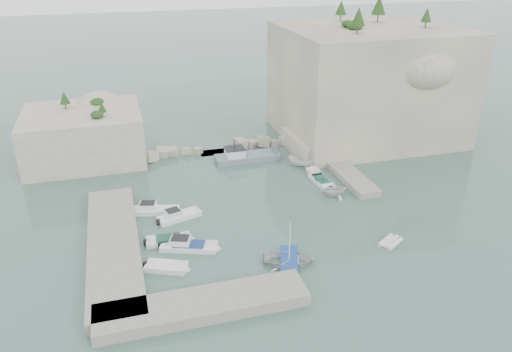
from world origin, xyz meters
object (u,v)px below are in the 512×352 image
object	(u,v)px
motorboat_a	(156,213)
motorboat_c	(169,242)
tender_east_d	(305,166)
motorboat_b	(180,218)
tender_east_b	(322,183)
tender_east_a	(334,195)
tender_east_c	(316,177)
rowboat	(289,263)
work_boat	(247,160)
inflatable_dinghy	(390,243)
motorboat_e	(166,269)
motorboat_d	(189,249)

from	to	relation	value
motorboat_a	motorboat_c	bearing A→B (deg)	-69.61
motorboat_c	tender_east_d	bearing A→B (deg)	38.38
motorboat_b	tender_east_b	xyz separation A→B (m)	(19.07, 4.05, 0.00)
tender_east_a	tender_east_c	size ratio (longest dim) A/B	0.74
rowboat	tender_east_a	xyz separation A→B (m)	(10.22, 12.05, 0.00)
motorboat_a	rowboat	bearing A→B (deg)	-35.43
motorboat_c	work_boat	bearing A→B (deg)	57.66
rowboat	inflatable_dinghy	bearing A→B (deg)	-69.59
work_boat	tender_east_d	bearing A→B (deg)	-31.80
motorboat_c	motorboat_e	distance (m)	4.80
motorboat_c	motorboat_d	world-z (taller)	motorboat_d
motorboat_c	inflatable_dinghy	xyz separation A→B (m)	(22.06, -6.62, 0.00)
motorboat_a	tender_east_b	world-z (taller)	motorboat_a
motorboat_a	motorboat_b	xyz separation A→B (m)	(2.47, -2.11, 0.00)
rowboat	tender_east_d	size ratio (longest dim) A/B	1.08
motorboat_d	inflatable_dinghy	world-z (taller)	motorboat_d
motorboat_a	inflatable_dinghy	world-z (taller)	motorboat_a
motorboat_e	work_boat	world-z (taller)	work_boat
tender_east_b	work_boat	bearing A→B (deg)	31.89
motorboat_a	tender_east_d	world-z (taller)	tender_east_d
rowboat	work_boat	size ratio (longest dim) A/B	0.50
tender_east_b	tender_east_d	distance (m)	5.66
motorboat_b	rowboat	bearing A→B (deg)	-69.04
motorboat_a	motorboat_b	size ratio (longest dim) A/B	1.10
motorboat_b	inflatable_dinghy	world-z (taller)	motorboat_b
motorboat_b	tender_east_c	distance (m)	20.03
motorboat_d	rowboat	xyz separation A→B (m)	(8.96, -5.15, 0.00)
motorboat_d	work_boat	size ratio (longest dim) A/B	0.62
motorboat_c	motorboat_d	bearing A→B (deg)	-41.03
rowboat	tender_east_d	distance (m)	23.54
motorboat_e	rowboat	xyz separation A→B (m)	(11.61, -2.25, 0.00)
motorboat_c	motorboat_b	bearing A→B (deg)	72.53
motorboat_e	tender_east_b	distance (m)	25.50
motorboat_b	tender_east_c	xyz separation A→B (m)	(19.12, 5.95, 0.00)
motorboat_d	tender_east_a	world-z (taller)	tender_east_a
motorboat_b	motorboat_e	bearing A→B (deg)	-122.20
motorboat_e	motorboat_c	bearing A→B (deg)	104.25
work_boat	tender_east_b	bearing A→B (deg)	-54.27
motorboat_a	motorboat_e	xyz separation A→B (m)	(-0.13, -11.50, 0.00)
motorboat_b	inflatable_dinghy	bearing A→B (deg)	-45.89
motorboat_e	inflatable_dinghy	size ratio (longest dim) A/B	1.50
inflatable_dinghy	tender_east_d	size ratio (longest dim) A/B	0.62
tender_east_a	work_boat	xyz separation A→B (m)	(-7.44, 13.68, 0.00)
tender_east_d	tender_east_b	bearing A→B (deg)	-151.61
motorboat_e	tender_east_a	world-z (taller)	tender_east_a
tender_east_a	motorboat_e	bearing A→B (deg)	114.24
motorboat_d	rowboat	size ratio (longest dim) A/B	1.25
motorboat_b	motorboat_d	xyz separation A→B (m)	(0.05, -6.50, 0.00)
inflatable_dinghy	motorboat_d	bearing A→B (deg)	134.41
tender_east_d	work_boat	bearing A→B (deg)	85.17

